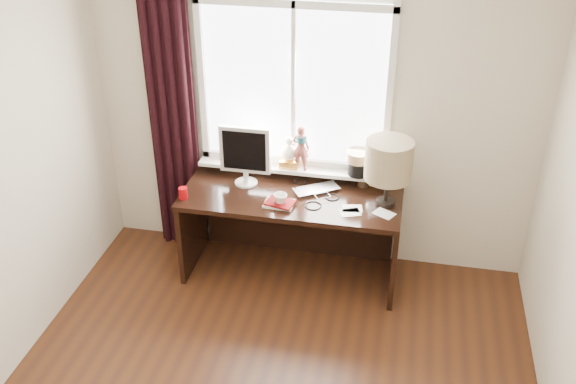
% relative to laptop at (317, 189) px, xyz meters
% --- Properties ---
extents(ceiling, '(3.50, 4.00, 0.00)m').
position_rel_laptop_xyz_m(ceiling, '(-0.08, -1.73, 1.84)').
color(ceiling, white).
rests_on(ceiling, wall_back).
extents(wall_back, '(3.50, 0.00, 2.60)m').
position_rel_laptop_xyz_m(wall_back, '(-0.08, 0.27, 0.54)').
color(wall_back, beige).
rests_on(wall_back, ground).
extents(laptop, '(0.42, 0.38, 0.03)m').
position_rel_laptop_xyz_m(laptop, '(0.00, 0.00, 0.00)').
color(laptop, silver).
rests_on(laptop, desk).
extents(mug, '(0.14, 0.14, 0.10)m').
position_rel_laptop_xyz_m(mug, '(-0.23, -0.27, 0.04)').
color(mug, white).
rests_on(mug, desk).
extents(red_cup, '(0.07, 0.07, 0.09)m').
position_rel_laptop_xyz_m(red_cup, '(-0.98, -0.31, 0.03)').
color(red_cup, '#990207').
rests_on(red_cup, desk).
extents(window, '(1.52, 0.22, 1.40)m').
position_rel_laptop_xyz_m(window, '(-0.22, 0.22, 0.54)').
color(window, white).
rests_on(window, ground).
extents(curtain, '(0.38, 0.09, 2.25)m').
position_rel_laptop_xyz_m(curtain, '(-1.21, 0.18, 0.35)').
color(curtain, black).
rests_on(curtain, floor).
extents(desk, '(1.70, 0.70, 0.75)m').
position_rel_laptop_xyz_m(desk, '(-0.18, -0.00, -0.26)').
color(desk, black).
rests_on(desk, floor).
extents(monitor, '(0.40, 0.18, 0.49)m').
position_rel_laptop_xyz_m(monitor, '(-0.57, 0.01, 0.26)').
color(monitor, beige).
rests_on(monitor, desk).
extents(notebook_stack, '(0.24, 0.19, 0.03)m').
position_rel_laptop_xyz_m(notebook_stack, '(-0.24, -0.26, 0.00)').
color(notebook_stack, beige).
rests_on(notebook_stack, desk).
extents(brush_holder, '(0.09, 0.09, 0.25)m').
position_rel_laptop_xyz_m(brush_holder, '(0.35, 0.15, 0.05)').
color(brush_holder, black).
rests_on(brush_holder, desk).
extents(icon_frame, '(0.10, 0.04, 0.13)m').
position_rel_laptop_xyz_m(icon_frame, '(0.40, 0.17, 0.05)').
color(icon_frame, gold).
rests_on(icon_frame, desk).
extents(table_lamp, '(0.35, 0.35, 0.52)m').
position_rel_laptop_xyz_m(table_lamp, '(0.54, -0.08, 0.35)').
color(table_lamp, black).
rests_on(table_lamp, desk).
extents(loose_papers, '(0.43, 0.20, 0.00)m').
position_rel_laptop_xyz_m(loose_papers, '(0.38, -0.23, -0.01)').
color(loose_papers, white).
rests_on(loose_papers, desk).
extents(desk_cables, '(0.42, 0.48, 0.01)m').
position_rel_laptop_xyz_m(desk_cables, '(0.01, -0.09, -0.01)').
color(desk_cables, black).
rests_on(desk_cables, desk).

